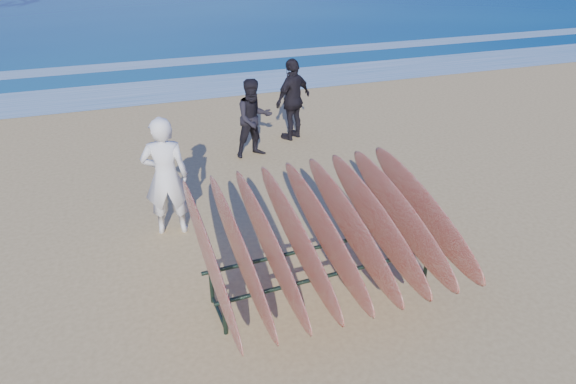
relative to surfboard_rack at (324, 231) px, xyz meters
name	(u,v)px	position (x,y,z in m)	size (l,w,h in m)	color
ground	(306,273)	(-0.08, 0.44, -0.97)	(120.00, 120.00, 0.00)	tan
foam_near	(192,88)	(-0.08, 10.44, -0.97)	(160.00, 160.00, 0.00)	white
foam_far	(176,62)	(-0.08, 13.94, -0.97)	(160.00, 160.00, 0.00)	white
surfboard_rack	(324,231)	(0.00, 0.00, 0.00)	(3.32, 3.05, 1.64)	black
person_white	(166,177)	(-1.77, 2.27, 0.02)	(0.73, 0.48, 2.00)	silver
person_dark_a	(254,119)	(0.38, 4.82, -0.12)	(0.83, 0.65, 1.71)	black
person_dark_b	(293,99)	(1.52, 5.54, -0.03)	(1.11, 0.46, 1.89)	black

